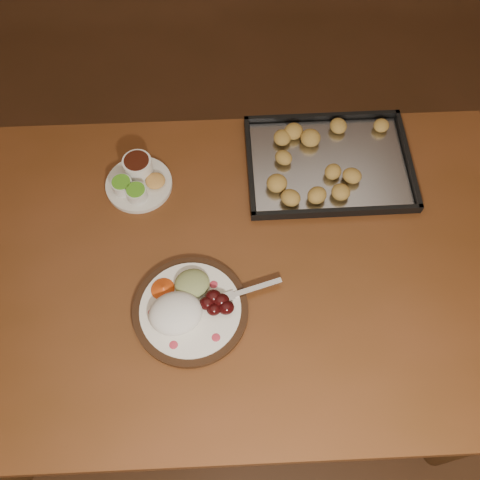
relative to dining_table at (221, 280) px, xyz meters
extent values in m
plane|color=#54321C|center=(0.08, 0.26, -0.65)|extent=(4.00, 4.00, 0.00)
cube|color=brown|center=(0.00, 0.00, 0.08)|extent=(1.63, 1.15, 0.04)
cylinder|color=#452B14|center=(0.60, -0.49, -0.30)|extent=(0.07, 0.07, 0.71)
cylinder|color=#452B14|center=(-0.60, 0.49, -0.30)|extent=(0.07, 0.07, 0.71)
cylinder|color=#452B14|center=(0.74, 0.25, -0.30)|extent=(0.07, 0.07, 0.71)
cylinder|color=black|center=(-0.09, -0.10, 0.10)|extent=(0.27, 0.27, 0.02)
cylinder|color=white|center=(-0.09, -0.10, 0.11)|extent=(0.23, 0.23, 0.01)
ellipsoid|color=#C72F43|center=(-0.14, -0.18, 0.12)|extent=(0.02, 0.02, 0.00)
ellipsoid|color=#C72F43|center=(-0.04, -0.18, 0.12)|extent=(0.02, 0.02, 0.00)
ellipsoid|color=#C72F43|center=(-0.02, -0.06, 0.12)|extent=(0.02, 0.02, 0.00)
ellipsoid|color=#C72F43|center=(-0.17, -0.09, 0.12)|extent=(0.02, 0.02, 0.00)
ellipsoid|color=white|center=(-0.12, -0.11, 0.13)|extent=(0.13, 0.12, 0.06)
ellipsoid|color=#400909|center=(-0.04, -0.12, 0.13)|extent=(0.03, 0.03, 0.03)
ellipsoid|color=#400909|center=(-0.02, -0.11, 0.13)|extent=(0.03, 0.03, 0.03)
ellipsoid|color=#400909|center=(-0.03, -0.09, 0.13)|extent=(0.03, 0.03, 0.03)
ellipsoid|color=#400909|center=(-0.01, -0.12, 0.13)|extent=(0.03, 0.03, 0.03)
ellipsoid|color=#400909|center=(-0.05, -0.10, 0.13)|extent=(0.03, 0.03, 0.03)
ellipsoid|color=tan|center=(-0.07, -0.05, 0.13)|extent=(0.09, 0.08, 0.03)
cone|color=#DE4A14|center=(-0.14, -0.05, 0.13)|extent=(0.08, 0.08, 0.03)
cube|color=white|center=(0.07, -0.09, 0.12)|extent=(0.13, 0.03, 0.00)
cube|color=white|center=(0.00, -0.10, 0.12)|extent=(0.04, 0.03, 0.00)
cylinder|color=white|center=(-0.02, -0.11, 0.12)|extent=(0.03, 0.01, 0.00)
cylinder|color=white|center=(-0.02, -0.10, 0.12)|extent=(0.03, 0.01, 0.00)
cylinder|color=white|center=(-0.02, -0.10, 0.12)|extent=(0.03, 0.01, 0.00)
cylinder|color=white|center=(-0.02, -0.09, 0.12)|extent=(0.03, 0.01, 0.00)
cylinder|color=silver|center=(-0.16, 0.27, 0.10)|extent=(0.17, 0.17, 0.01)
cylinder|color=silver|center=(-0.20, 0.26, 0.13)|extent=(0.05, 0.05, 0.03)
cylinder|color=#4F9F1F|center=(-0.20, 0.26, 0.14)|extent=(0.05, 0.05, 0.00)
cylinder|color=silver|center=(-0.17, 0.23, 0.13)|extent=(0.05, 0.05, 0.03)
cylinder|color=#4F9F1F|center=(-0.17, 0.23, 0.14)|extent=(0.05, 0.05, 0.00)
cylinder|color=white|center=(-0.15, 0.31, 0.13)|extent=(0.08, 0.08, 0.04)
cylinder|color=#37120A|center=(-0.15, 0.31, 0.15)|extent=(0.06, 0.06, 0.00)
ellipsoid|color=#F0BD54|center=(-0.12, 0.26, 0.12)|extent=(0.05, 0.05, 0.02)
cube|color=black|center=(0.34, 0.22, 0.10)|extent=(0.48, 0.38, 0.01)
cube|color=black|center=(0.37, 0.37, 0.12)|extent=(0.43, 0.08, 0.02)
cube|color=black|center=(0.32, 0.07, 0.12)|extent=(0.43, 0.08, 0.02)
cube|color=black|center=(0.55, 0.19, 0.12)|extent=(0.06, 0.31, 0.02)
cube|color=black|center=(0.13, 0.26, 0.12)|extent=(0.06, 0.31, 0.02)
cube|color=silver|center=(0.34, 0.22, 0.11)|extent=(0.45, 0.35, 0.00)
ellipsoid|color=#B89740|center=(0.39, 0.21, 0.13)|extent=(0.05, 0.05, 0.03)
ellipsoid|color=#B89740|center=(0.44, 0.24, 0.13)|extent=(0.06, 0.06, 0.03)
ellipsoid|color=#B89740|center=(0.39, 0.30, 0.13)|extent=(0.06, 0.06, 0.03)
ellipsoid|color=#B89740|center=(0.35, 0.27, 0.13)|extent=(0.05, 0.05, 0.03)
ellipsoid|color=#B89740|center=(0.31, 0.30, 0.13)|extent=(0.06, 0.06, 0.03)
ellipsoid|color=#B89740|center=(0.30, 0.25, 0.13)|extent=(0.06, 0.06, 0.03)
ellipsoid|color=#B89740|center=(0.23, 0.24, 0.13)|extent=(0.05, 0.05, 0.03)
ellipsoid|color=#B89740|center=(0.27, 0.18, 0.13)|extent=(0.06, 0.06, 0.03)
ellipsoid|color=#B89740|center=(0.27, 0.19, 0.13)|extent=(0.06, 0.06, 0.03)
ellipsoid|color=#B89740|center=(0.33, 0.14, 0.13)|extent=(0.05, 0.05, 0.03)
ellipsoid|color=#B89740|center=(0.36, 0.18, 0.13)|extent=(0.06, 0.06, 0.03)
ellipsoid|color=#B89740|center=(0.43, 0.17, 0.13)|extent=(0.06, 0.06, 0.03)
camera|label=1|loc=(-0.07, -0.55, 1.26)|focal=40.00mm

